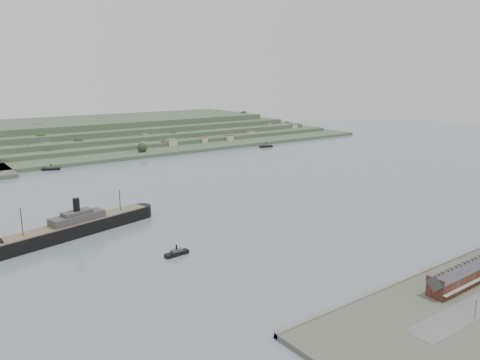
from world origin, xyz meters
TOP-DOWN VIEW (x-y plane):
  - ground at (0.00, 0.00)m, footprint 1400.00×1400.00m
  - terrace_row at (-10.00, -168.02)m, footprint 55.60×9.80m
  - far_peninsula at (27.91, 393.10)m, footprint 760.00×309.00m
  - steamship at (-136.04, 9.59)m, footprint 112.68×38.79m
  - tugboat at (-99.57, -55.06)m, footprint 14.03×4.69m
  - ferry_west at (-90.32, 225.00)m, footprint 18.18×10.89m
  - ferry_east at (184.47, 213.01)m, footprint 18.91×9.64m

SIDE VIEW (x-z plane):
  - ground at x=0.00m, z-range 0.00..0.00m
  - tugboat at x=-99.57m, z-range -1.59..4.62m
  - ferry_west at x=-90.32m, z-range -1.71..4.89m
  - ferry_east at x=184.47m, z-range -1.77..5.06m
  - steamship at x=-136.04m, z-range -8.65..18.77m
  - terrace_row at x=-10.00m, z-range 1.30..12.38m
  - far_peninsula at x=27.91m, z-range -3.12..26.88m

